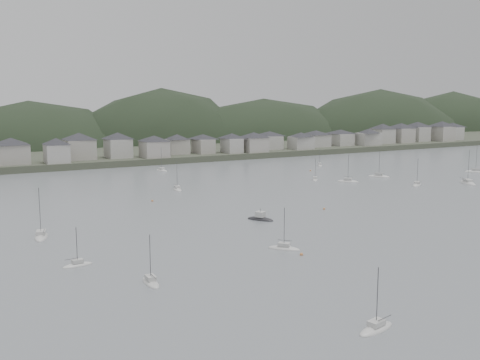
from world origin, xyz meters
TOP-DOWN VIEW (x-y plane):
  - ground at (0.00, 0.00)m, footprint 900.00×900.00m
  - far_shore_land at (0.00, 295.00)m, footprint 900.00×250.00m
  - forested_ridge at (4.83, 269.40)m, footprint 851.55×103.94m
  - waterfront_town at (50.59, 183.34)m, footprint 451.48×28.46m
  - moored_fleet at (-11.71, 65.52)m, footprint 255.74×175.98m
  - motor_launch_far at (-9.84, 46.39)m, footprint 6.15×7.57m
  - mooring_buoys at (-0.64, 58.04)m, footprint 183.57×116.21m

SIDE VIEW (x-z plane):
  - forested_ridge at x=4.83m, z-range -62.57..40.00m
  - ground at x=0.00m, z-range 0.00..0.00m
  - mooring_buoys at x=-0.64m, z-range -0.20..0.50m
  - moored_fleet at x=-11.71m, z-range -6.63..6.99m
  - motor_launch_far at x=-9.84m, z-range -1.58..2.17m
  - far_shore_land at x=0.00m, z-range 0.00..3.00m
  - waterfront_town at x=50.59m, z-range 2.20..15.12m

